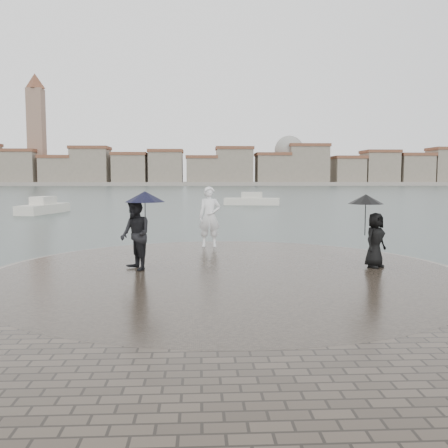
{
  "coord_description": "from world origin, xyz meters",
  "views": [
    {
      "loc": [
        -0.68,
        -9.13,
        2.76
      ],
      "look_at": [
        0.0,
        4.8,
        1.45
      ],
      "focal_mm": 40.0,
      "sensor_mm": 36.0,
      "label": 1
    }
  ],
  "objects": [
    {
      "name": "quay_tip",
      "position": [
        0.0,
        3.5,
        0.18
      ],
      "size": [
        11.9,
        11.9,
        0.36
      ],
      "primitive_type": "cylinder",
      "color": "#2D261E",
      "rests_on": "ground"
    },
    {
      "name": "visitor_right",
      "position": [
        3.9,
        3.85,
        1.44
      ],
      "size": [
        1.15,
        0.97,
        1.95
      ],
      "color": "black",
      "rests_on": "quay_tip"
    },
    {
      "name": "boats",
      "position": [
        6.47,
        36.73,
        0.38
      ],
      "size": [
        43.38,
        16.1,
        1.5
      ],
      "color": "beige",
      "rests_on": "ground"
    },
    {
      "name": "kerb_ring",
      "position": [
        0.0,
        3.5,
        0.16
      ],
      "size": [
        12.5,
        12.5,
        0.32
      ],
      "primitive_type": "cylinder",
      "color": "gray",
      "rests_on": "ground"
    },
    {
      "name": "statue",
      "position": [
        -0.34,
        8.03,
        1.4
      ],
      "size": [
        0.78,
        0.53,
        2.08
      ],
      "primitive_type": "imported",
      "rotation": [
        0.0,
        0.0,
        -0.05
      ],
      "color": "white",
      "rests_on": "quay_tip"
    },
    {
      "name": "visitor_left",
      "position": [
        -2.29,
        3.77,
        1.49
      ],
      "size": [
        1.31,
        1.19,
        2.04
      ],
      "color": "black",
      "rests_on": "quay_tip"
    },
    {
      "name": "ground",
      "position": [
        0.0,
        0.0,
        0.0
      ],
      "size": [
        400.0,
        400.0,
        0.0
      ],
      "primitive_type": "plane",
      "color": "#2B3835",
      "rests_on": "ground"
    },
    {
      "name": "far_skyline",
      "position": [
        -6.29,
        160.71,
        5.61
      ],
      "size": [
        260.0,
        20.0,
        37.0
      ],
      "color": "gray",
      "rests_on": "ground"
    }
  ]
}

